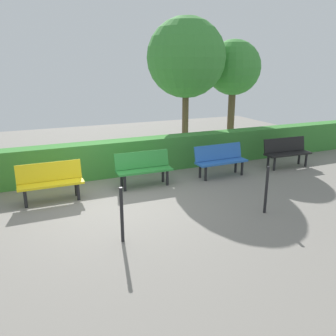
{
  "coord_description": "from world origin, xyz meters",
  "views": [
    {
      "loc": [
        1.73,
        6.98,
        2.97
      ],
      "look_at": [
        -1.47,
        -0.37,
        0.55
      ],
      "focal_mm": 36.95,
      "sensor_mm": 36.0,
      "label": 1
    }
  ],
  "objects_px": {
    "bench_blue": "(220,159)",
    "tree_near": "(233,69)",
    "bench_black": "(286,151)",
    "tree_mid": "(186,58)",
    "bench_yellow": "(50,180)",
    "bench_green": "(143,167)"
  },
  "relations": [
    {
      "from": "bench_black",
      "to": "bench_green",
      "type": "bearing_deg",
      "value": 1.05
    },
    {
      "from": "bench_blue",
      "to": "tree_mid",
      "type": "bearing_deg",
      "value": -97.25
    },
    {
      "from": "tree_near",
      "to": "tree_mid",
      "type": "bearing_deg",
      "value": 4.94
    },
    {
      "from": "bench_blue",
      "to": "tree_mid",
      "type": "xyz_separation_m",
      "value": [
        -0.3,
        -2.79,
        2.67
      ]
    },
    {
      "from": "bench_blue",
      "to": "tree_near",
      "type": "relative_size",
      "value": 0.39
    },
    {
      "from": "tree_near",
      "to": "bench_black",
      "type": "bearing_deg",
      "value": 90.46
    },
    {
      "from": "bench_green",
      "to": "tree_near",
      "type": "bearing_deg",
      "value": -145.9
    },
    {
      "from": "bench_blue",
      "to": "bench_green",
      "type": "height_order",
      "value": "same"
    },
    {
      "from": "bench_green",
      "to": "bench_blue",
      "type": "bearing_deg",
      "value": 179.07
    },
    {
      "from": "bench_blue",
      "to": "tree_mid",
      "type": "distance_m",
      "value": 3.88
    },
    {
      "from": "bench_green",
      "to": "tree_near",
      "type": "relative_size",
      "value": 0.37
    },
    {
      "from": "bench_black",
      "to": "tree_mid",
      "type": "relative_size",
      "value": 0.33
    },
    {
      "from": "bench_yellow",
      "to": "tree_mid",
      "type": "xyz_separation_m",
      "value": [
        -4.75,
        -2.83,
        2.67
      ]
    },
    {
      "from": "bench_black",
      "to": "bench_yellow",
      "type": "xyz_separation_m",
      "value": [
        6.74,
        0.02,
        -0.0
      ]
    },
    {
      "from": "bench_blue",
      "to": "tree_near",
      "type": "xyz_separation_m",
      "value": [
        -2.27,
        -2.96,
        2.33
      ]
    },
    {
      "from": "bench_black",
      "to": "bench_blue",
      "type": "bearing_deg",
      "value": 1.86
    },
    {
      "from": "bench_blue",
      "to": "bench_green",
      "type": "bearing_deg",
      "value": -3.32
    },
    {
      "from": "bench_blue",
      "to": "tree_near",
      "type": "height_order",
      "value": "tree_near"
    },
    {
      "from": "bench_black",
      "to": "tree_mid",
      "type": "height_order",
      "value": "tree_mid"
    },
    {
      "from": "bench_yellow",
      "to": "bench_black",
      "type": "bearing_deg",
      "value": -179.61
    },
    {
      "from": "bench_black",
      "to": "bench_green",
      "type": "height_order",
      "value": "same"
    },
    {
      "from": "bench_black",
      "to": "tree_near",
      "type": "height_order",
      "value": "tree_near"
    }
  ]
}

